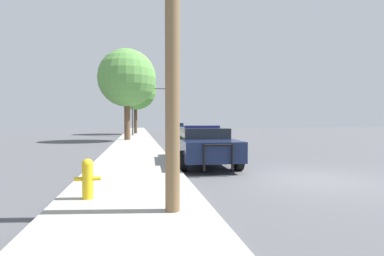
{
  "coord_description": "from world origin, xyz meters",
  "views": [
    {
      "loc": [
        -4.95,
        -7.88,
        1.73
      ],
      "look_at": [
        -1.07,
        13.33,
        1.15
      ],
      "focal_mm": 28.0,
      "sensor_mm": 36.0,
      "label": 1
    }
  ],
  "objects_px": {
    "car_background_distant": "(178,127)",
    "tree_sidewalk_far": "(135,89)",
    "traffic_light": "(147,101)",
    "police_car": "(203,144)",
    "tree_sidewalk_mid": "(127,78)",
    "fire_hydrant": "(88,177)"
  },
  "relations": [
    {
      "from": "tree_sidewalk_far",
      "to": "fire_hydrant",
      "type": "bearing_deg",
      "value": -91.5
    },
    {
      "from": "police_car",
      "to": "tree_sidewalk_mid",
      "type": "bearing_deg",
      "value": -73.79
    },
    {
      "from": "car_background_distant",
      "to": "tree_sidewalk_far",
      "type": "relative_size",
      "value": 0.55
    },
    {
      "from": "traffic_light",
      "to": "car_background_distant",
      "type": "height_order",
      "value": "traffic_light"
    },
    {
      "from": "police_car",
      "to": "fire_hydrant",
      "type": "xyz_separation_m",
      "value": [
        -3.51,
        -5.03,
        -0.22
      ]
    },
    {
      "from": "fire_hydrant",
      "to": "tree_sidewalk_far",
      "type": "distance_m",
      "value": 30.58
    },
    {
      "from": "police_car",
      "to": "tree_sidewalk_far",
      "type": "xyz_separation_m",
      "value": [
        -2.72,
        25.16,
        4.62
      ]
    },
    {
      "from": "car_background_distant",
      "to": "tree_sidewalk_far",
      "type": "distance_m",
      "value": 12.76
    },
    {
      "from": "traffic_light",
      "to": "tree_sidewalk_mid",
      "type": "distance_m",
      "value": 7.25
    },
    {
      "from": "fire_hydrant",
      "to": "car_background_distant",
      "type": "relative_size",
      "value": 0.19
    },
    {
      "from": "tree_sidewalk_mid",
      "to": "police_car",
      "type": "bearing_deg",
      "value": -76.07
    },
    {
      "from": "car_background_distant",
      "to": "tree_sidewalk_far",
      "type": "xyz_separation_m",
      "value": [
        -6.45,
        -9.95,
        4.71
      ]
    },
    {
      "from": "traffic_light",
      "to": "tree_sidewalk_mid",
      "type": "height_order",
      "value": "tree_sidewalk_mid"
    },
    {
      "from": "traffic_light",
      "to": "car_background_distant",
      "type": "bearing_deg",
      "value": 70.64
    },
    {
      "from": "car_background_distant",
      "to": "police_car",
      "type": "bearing_deg",
      "value": -92.1
    },
    {
      "from": "traffic_light",
      "to": "car_background_distant",
      "type": "xyz_separation_m",
      "value": [
        5.23,
        14.88,
        -3.02
      ]
    },
    {
      "from": "traffic_light",
      "to": "fire_hydrant",
      "type": "bearing_deg",
      "value": -94.55
    },
    {
      "from": "tree_sidewalk_far",
      "to": "tree_sidewalk_mid",
      "type": "xyz_separation_m",
      "value": [
        -0.6,
        -11.81,
        -0.32
      ]
    },
    {
      "from": "police_car",
      "to": "traffic_light",
      "type": "relative_size",
      "value": 1.01
    },
    {
      "from": "traffic_light",
      "to": "tree_sidewalk_mid",
      "type": "bearing_deg",
      "value": -104.79
    },
    {
      "from": "traffic_light",
      "to": "tree_sidewalk_far",
      "type": "height_order",
      "value": "tree_sidewalk_far"
    },
    {
      "from": "police_car",
      "to": "traffic_light",
      "type": "height_order",
      "value": "traffic_light"
    }
  ]
}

